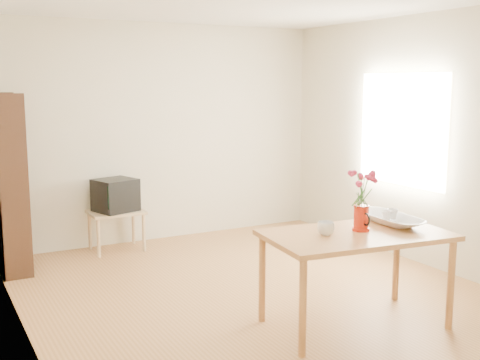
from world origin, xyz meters
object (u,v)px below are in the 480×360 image
bowl (391,198)px  television (115,195)px  table (356,243)px  pitcher (361,219)px  mug (326,228)px

bowl → television: (-1.45, 2.89, -0.32)m
table → television: bearing=115.0°
pitcher → bowl: 0.39m
table → television: 3.17m
bowl → table: bearing=-166.3°
mug → bowl: bowl is taller
television → pitcher: bearing=-87.5°
table → pitcher: bearing=34.2°
bowl → pitcher: bearing=-169.3°
table → pitcher: (0.07, 0.04, 0.17)m
bowl → television: bowl is taller
table → pitcher: size_ratio=6.99×
pitcher → bowl: bearing=19.6°
pitcher → mug: pitcher is taller
table → bowl: bearing=19.9°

